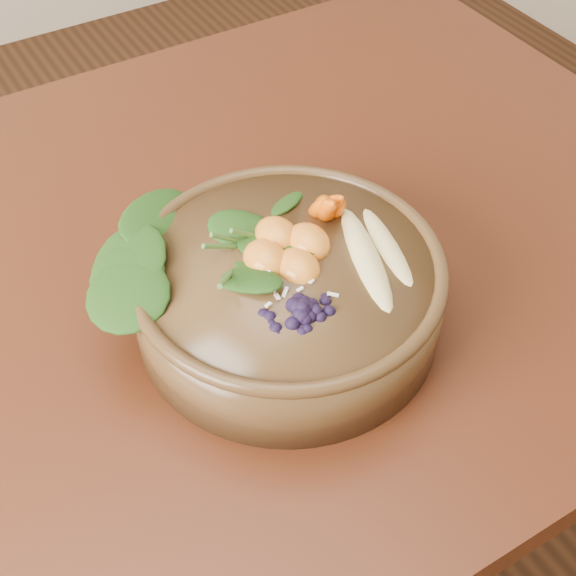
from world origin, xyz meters
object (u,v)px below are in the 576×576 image
at_px(kale_heap, 230,209).
at_px(carrot_cluster, 329,172).
at_px(banana_halves, 378,241).
at_px(stoneware_bowl, 288,295).
at_px(mandarin_cluster, 287,239).
at_px(blueberry_pile, 303,298).
at_px(dining_table, 98,361).

height_order(kale_heap, carrot_cluster, carrot_cluster).
distance_m(kale_heap, banana_halves, 0.15).
xyz_separation_m(stoneware_bowl, banana_halves, (0.09, -0.03, 0.06)).
bearing_deg(mandarin_cluster, blueberry_pile, -110.80).
bearing_deg(kale_heap, stoneware_bowl, -74.67).
bearing_deg(blueberry_pile, banana_halves, 16.95).
relative_size(dining_table, kale_heap, 7.71).
bearing_deg(kale_heap, blueberry_pile, -89.74).
height_order(banana_halves, blueberry_pile, blueberry_pile).
bearing_deg(mandarin_cluster, kale_heap, 116.68).
distance_m(dining_table, blueberry_pile, 0.32).
height_order(stoneware_bowl, blueberry_pile, blueberry_pile).
distance_m(carrot_cluster, blueberry_pile, 0.16).
relative_size(banana_halves, blueberry_pile, 1.15).
distance_m(dining_table, mandarin_cluster, 0.30).
distance_m(carrot_cluster, banana_halves, 0.09).
bearing_deg(banana_halves, dining_table, 170.30).
relative_size(carrot_cluster, mandarin_cluster, 0.87).
height_order(banana_halves, mandarin_cluster, mandarin_cluster).
xyz_separation_m(kale_heap, banana_halves, (0.11, -0.11, -0.01)).
relative_size(carrot_cluster, banana_halves, 0.52).
bearing_deg(stoneware_bowl, dining_table, 143.71).
distance_m(dining_table, kale_heap, 0.26).
bearing_deg(mandarin_cluster, banana_halves, -31.28).
bearing_deg(stoneware_bowl, blueberry_pile, -108.67).
height_order(dining_table, carrot_cluster, carrot_cluster).
distance_m(banana_halves, mandarin_cluster, 0.09).
bearing_deg(blueberry_pile, stoneware_bowl, 71.33).
xyz_separation_m(kale_heap, carrot_cluster, (0.11, -0.02, 0.02)).
bearing_deg(banana_halves, kale_heap, 156.45).
relative_size(kale_heap, carrot_cluster, 2.38).
xyz_separation_m(banana_halves, mandarin_cluster, (-0.08, 0.05, 0.00)).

